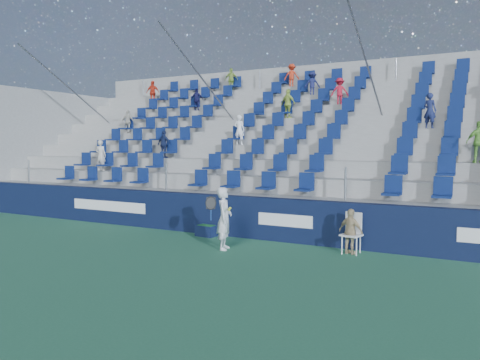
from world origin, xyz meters
name	(u,v)px	position (x,y,z in m)	size (l,w,h in m)	color
ground	(176,260)	(0.00, 0.00, 0.00)	(70.00, 70.00, 0.00)	#30704D
sponsor_wall	(240,216)	(0.00, 3.15, 0.60)	(24.00, 0.32, 1.20)	#0E1634
grandstand	(302,160)	(0.00, 8.24, 2.13)	(24.00, 8.17, 6.63)	#9C9C97
tennis_player	(224,218)	(0.45, 1.48, 0.81)	(0.69, 0.68, 1.61)	silver
line_judge_chair	(352,230)	(3.46, 2.66, 0.58)	(0.54, 0.55, 1.01)	white
line_judge	(351,231)	(3.46, 2.50, 0.56)	(0.66, 0.27, 1.13)	tan
ball_bin	(206,230)	(-0.90, 2.75, 0.18)	(0.63, 0.45, 0.33)	#10193B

